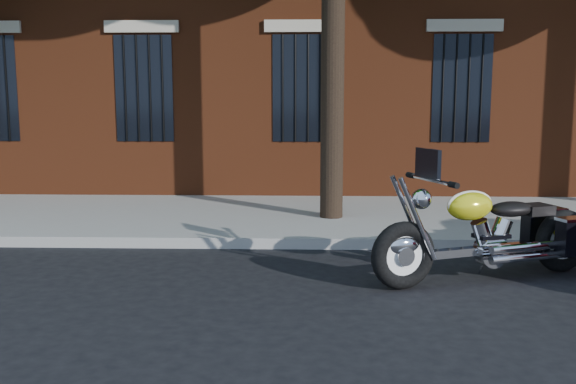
{
  "coord_description": "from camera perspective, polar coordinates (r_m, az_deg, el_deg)",
  "views": [
    {
      "loc": [
        0.12,
        -7.19,
        2.07
      ],
      "look_at": [
        -0.13,
        0.8,
        0.87
      ],
      "focal_mm": 40.0,
      "sensor_mm": 36.0,
      "label": 1
    }
  ],
  "objects": [
    {
      "name": "sidewalk",
      "position": [
        10.64,
        1.09,
        -2.24
      ],
      "size": [
        40.0,
        3.6,
        0.15
      ],
      "primitive_type": "cube",
      "color": "gray",
      "rests_on": "ground"
    },
    {
      "name": "motorcycle",
      "position": [
        7.62,
        18.22,
        -3.69
      ],
      "size": [
        2.95,
        1.5,
        1.51
      ],
      "rotation": [
        0.0,
        0.0,
        0.37
      ],
      "color": "black",
      "rests_on": "ground"
    },
    {
      "name": "ground",
      "position": [
        7.49,
        0.78,
        -7.49
      ],
      "size": [
        120.0,
        120.0,
        0.0
      ],
      "primitive_type": "plane",
      "color": "black",
      "rests_on": "ground"
    },
    {
      "name": "curb",
      "position": [
        8.8,
        0.94,
        -4.53
      ],
      "size": [
        40.0,
        0.16,
        0.15
      ],
      "primitive_type": "cube",
      "color": "gray",
      "rests_on": "ground"
    }
  ]
}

